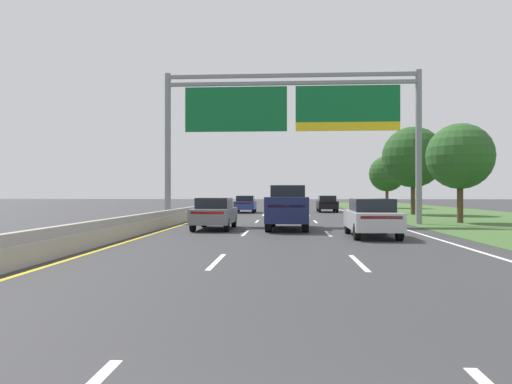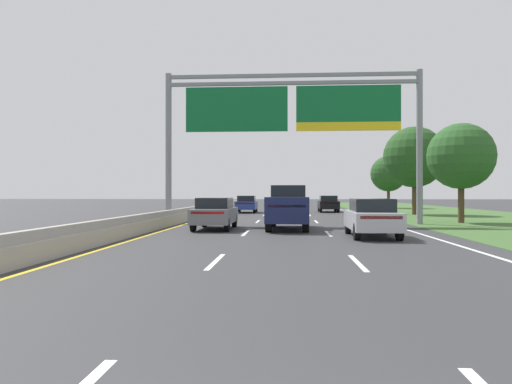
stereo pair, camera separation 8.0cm
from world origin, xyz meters
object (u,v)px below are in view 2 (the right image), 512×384
car_grey_left_lane_sedan (215,213)px  pickup_truck_navy (288,208)px  overhead_sign_gantry (292,115)px  car_blue_left_lane_sedan (247,204)px  roadside_tree_mid (461,156)px  car_black_right_lane_sedan (328,203)px  roadside_tree_far (414,157)px  roadside_tree_distant (388,174)px  car_silver_right_lane_sedan (372,217)px

car_grey_left_lane_sedan → pickup_truck_navy: bearing=-85.7°
pickup_truck_navy → car_grey_left_lane_sedan: (-3.65, -0.25, -0.26)m
overhead_sign_gantry → pickup_truck_navy: size_ratio=2.76×
car_blue_left_lane_sedan → roadside_tree_mid: size_ratio=0.73×
car_blue_left_lane_sedan → roadside_tree_mid: (14.21, -14.73, 3.20)m
overhead_sign_gantry → pickup_truck_navy: bearing=-93.2°
car_grey_left_lane_sedan → car_black_right_lane_sedan: same height
car_grey_left_lane_sedan → roadside_tree_far: bearing=-39.3°
pickup_truck_navy → roadside_tree_distant: (12.12, 34.75, 3.07)m
car_black_right_lane_sedan → pickup_truck_navy: bearing=170.7°
roadside_tree_far → roadside_tree_distant: bearing=85.0°
pickup_truck_navy → roadside_tree_mid: roadside_tree_mid is taller
overhead_sign_gantry → car_black_right_lane_sedan: 19.42m
car_blue_left_lane_sedan → roadside_tree_far: (14.36, -3.44, 4.00)m
car_grey_left_lane_sedan → roadside_tree_far: roadside_tree_far is taller
roadside_tree_far → roadside_tree_distant: (1.57, 17.87, -0.67)m
pickup_truck_navy → roadside_tree_far: 20.26m
car_black_right_lane_sedan → roadside_tree_mid: bearing=-158.2°
car_silver_right_lane_sedan → car_black_right_lane_sedan: same height
roadside_tree_mid → roadside_tree_distant: 29.22m
roadside_tree_mid → car_blue_left_lane_sedan: bearing=134.0°
car_grey_left_lane_sedan → roadside_tree_distant: size_ratio=0.70×
car_grey_left_lane_sedan → car_silver_right_lane_sedan: size_ratio=1.00×
overhead_sign_gantry → car_grey_left_lane_sedan: size_ratio=3.41×
car_black_right_lane_sedan → roadside_tree_mid: roadside_tree_mid is taller
overhead_sign_gantry → roadside_tree_mid: size_ratio=2.50×
overhead_sign_gantry → roadside_tree_distant: bearing=68.8°
pickup_truck_navy → roadside_tree_far: bearing=-30.6°
car_silver_right_lane_sedan → roadside_tree_mid: 12.29m
car_blue_left_lane_sedan → roadside_tree_mid: bearing=-136.5°
roadside_tree_mid → car_black_right_lane_sedan: bearing=111.3°
car_blue_left_lane_sedan → roadside_tree_distant: (15.93, 14.43, 3.33)m
pickup_truck_navy → car_grey_left_lane_sedan: 3.67m
car_silver_right_lane_sedan → roadside_tree_far: (7.12, 20.91, 4.00)m
car_grey_left_lane_sedan → roadside_tree_far: 22.61m
car_blue_left_lane_sedan → roadside_tree_far: 15.30m
car_silver_right_lane_sedan → roadside_tree_far: roadside_tree_far is taller
roadside_tree_far → roadside_tree_distant: size_ratio=1.17×
roadside_tree_mid → overhead_sign_gantry: bearing=-171.7°
roadside_tree_mid → roadside_tree_distant: (1.72, 29.17, 0.13)m
car_black_right_lane_sedan → roadside_tree_mid: (6.53, -16.77, 3.20)m
pickup_truck_navy → roadside_tree_far: roadside_tree_far is taller
car_grey_left_lane_sedan → car_silver_right_lane_sedan: 8.02m
pickup_truck_navy → car_blue_left_lane_sedan: pickup_truck_navy is taller
pickup_truck_navy → car_blue_left_lane_sedan: 20.68m
pickup_truck_navy → car_black_right_lane_sedan: 22.69m
car_blue_left_lane_sedan → roadside_tree_distant: bearing=-48.3°
car_blue_left_lane_sedan → roadside_tree_distant: size_ratio=0.70×
roadside_tree_distant → car_grey_left_lane_sedan: bearing=-114.3°
car_black_right_lane_sedan → car_grey_left_lane_sedan: bearing=162.2°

